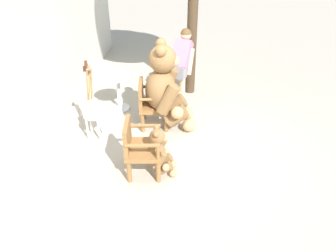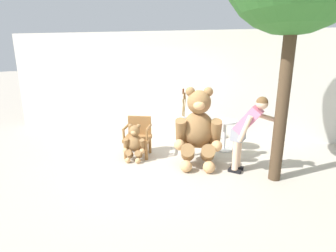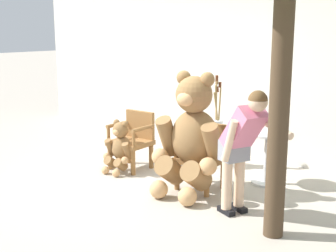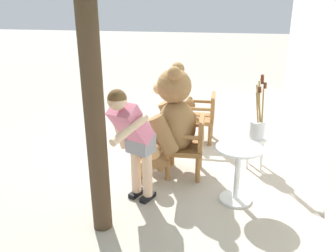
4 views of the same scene
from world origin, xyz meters
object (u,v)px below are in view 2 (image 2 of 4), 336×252
Objects in this scene: person_visitor at (247,127)px; round_side_table at (225,132)px; teddy_bear_large at (198,128)px; teddy_bear_small at (135,143)px; brush_bucket at (183,119)px; wooden_chair_right at (198,139)px; wooden_chair_left at (138,135)px; white_stool at (183,131)px.

person_visitor is 2.06× the size of round_side_table.
teddy_bear_large reaches higher than person_visitor.
person_visitor is (0.90, -0.23, 0.12)m from teddy_bear_large.
brush_bucket is (0.86, 1.21, 0.27)m from teddy_bear_small.
wooden_chair_right reaches higher than teddy_bear_small.
wooden_chair_left reaches higher than teddy_bear_small.
brush_bucket reaches higher than teddy_bear_small.
wooden_chair_left is 1.28m from brush_bucket.
wooden_chair_right is at bearing 151.75° from person_visitor.
brush_bucket is (-0.48, 1.19, -0.12)m from teddy_bear_large.
brush_bucket is at bearing 26.31° from white_stool.
white_stool is 0.30m from brush_bucket.
teddy_bear_large is at bearing -11.18° from wooden_chair_left.
wooden_chair_left is 1.19× the size of round_side_table.
round_side_table is at bearing 27.80° from teddy_bear_small.
teddy_bear_small is at bearing -88.32° from wooden_chair_left.
wooden_chair_left is 2.01m from round_side_table.
teddy_bear_large is (1.35, -0.27, 0.31)m from wooden_chair_left.
white_stool is at bearing 167.90° from round_side_table.
person_visitor reaches higher than white_stool.
round_side_table is (1.89, 0.71, -0.01)m from wooden_chair_left.
teddy_bear_small is at bearing -167.90° from wooden_chair_right.
wooden_chair_left is 2.34m from person_visitor.
wooden_chair_left is 1.33m from wooden_chair_right.
white_stool is at bearing -153.69° from brush_bucket.
person_visitor is 2.00m from brush_bucket.
round_side_table is (1.02, -0.22, -0.20)m from brush_bucket.
person_visitor is 1.33m from round_side_table.
person_visitor is (0.92, -0.49, 0.43)m from wooden_chair_right.
white_stool is 0.64× the size of round_side_table.
white_stool is at bearing 116.86° from wooden_chair_right.
teddy_bear_large is 1.35m from white_stool.
wooden_chair_right is at bearing -63.14° from white_stool.
white_stool is at bearing 112.06° from teddy_bear_large.
teddy_bear_small reaches higher than white_stool.
wooden_chair_right is 1.06m from brush_bucket.
white_stool is at bearing 54.77° from teddy_bear_small.
teddy_bear_small is 1.51m from brush_bucket.
wooden_chair_left is 1.41m from teddy_bear_large.
round_side_table is at bearing -12.10° from white_stool.
brush_bucket is at bearing 116.71° from wooden_chair_right.
teddy_bear_small is (-1.34, -0.02, -0.39)m from teddy_bear_large.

